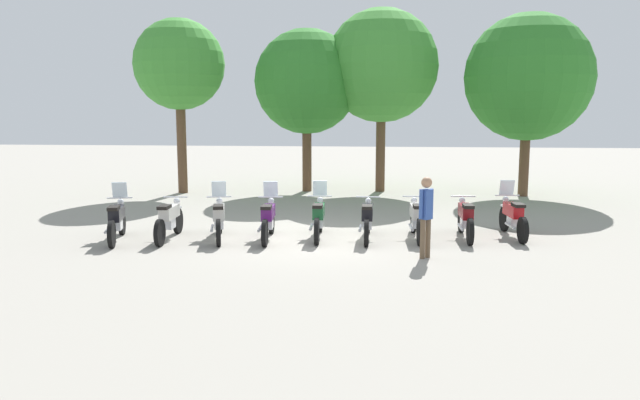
{
  "coord_description": "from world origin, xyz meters",
  "views": [
    {
      "loc": [
        1.5,
        -14.56,
        3.1
      ],
      "look_at": [
        0.0,
        0.5,
        0.9
      ],
      "focal_mm": 34.15,
      "sensor_mm": 36.0,
      "label": 1
    }
  ],
  "objects_px": {
    "motorcycle_1": "(169,219)",
    "motorcycle_2": "(219,218)",
    "motorcycle_3": "(268,218)",
    "tree_1": "(307,82)",
    "motorcycle_8": "(513,216)",
    "tree_0": "(179,65)",
    "motorcycle_0": "(117,220)",
    "tree_3": "(528,77)",
    "motorcycle_4": "(319,217)",
    "person_0": "(426,211)",
    "motorcycle_5": "(367,219)",
    "motorcycle_6": "(416,218)",
    "tree_2": "(382,66)",
    "motorcycle_7": "(465,218)"
  },
  "relations": [
    {
      "from": "motorcycle_3",
      "to": "tree_0",
      "type": "height_order",
      "value": "tree_0"
    },
    {
      "from": "tree_0",
      "to": "motorcycle_3",
      "type": "bearing_deg",
      "value": -59.34
    },
    {
      "from": "motorcycle_5",
      "to": "motorcycle_1",
      "type": "bearing_deg",
      "value": 95.98
    },
    {
      "from": "tree_3",
      "to": "tree_0",
      "type": "bearing_deg",
      "value": -178.26
    },
    {
      "from": "motorcycle_3",
      "to": "motorcycle_6",
      "type": "distance_m",
      "value": 3.64
    },
    {
      "from": "tree_0",
      "to": "motorcycle_6",
      "type": "bearing_deg",
      "value": -42.4
    },
    {
      "from": "motorcycle_2",
      "to": "motorcycle_3",
      "type": "relative_size",
      "value": 0.98
    },
    {
      "from": "motorcycle_5",
      "to": "tree_1",
      "type": "height_order",
      "value": "tree_1"
    },
    {
      "from": "motorcycle_5",
      "to": "motorcycle_2",
      "type": "bearing_deg",
      "value": 95.3
    },
    {
      "from": "motorcycle_7",
      "to": "person_0",
      "type": "bearing_deg",
      "value": 152.23
    },
    {
      "from": "motorcycle_2",
      "to": "tree_0",
      "type": "height_order",
      "value": "tree_0"
    },
    {
      "from": "tree_2",
      "to": "motorcycle_7",
      "type": "bearing_deg",
      "value": -76.46
    },
    {
      "from": "motorcycle_2",
      "to": "motorcycle_8",
      "type": "relative_size",
      "value": 0.98
    },
    {
      "from": "motorcycle_0",
      "to": "motorcycle_3",
      "type": "bearing_deg",
      "value": -97.01
    },
    {
      "from": "motorcycle_2",
      "to": "motorcycle_8",
      "type": "bearing_deg",
      "value": -95.93
    },
    {
      "from": "motorcycle_2",
      "to": "tree_3",
      "type": "relative_size",
      "value": 0.32
    },
    {
      "from": "motorcycle_2",
      "to": "motorcycle_4",
      "type": "bearing_deg",
      "value": -94.52
    },
    {
      "from": "motorcycle_3",
      "to": "motorcycle_6",
      "type": "height_order",
      "value": "motorcycle_3"
    },
    {
      "from": "motorcycle_3",
      "to": "tree_0",
      "type": "relative_size",
      "value": 0.33
    },
    {
      "from": "tree_1",
      "to": "tree_3",
      "type": "bearing_deg",
      "value": -4.14
    },
    {
      "from": "motorcycle_2",
      "to": "person_0",
      "type": "relative_size",
      "value": 1.23
    },
    {
      "from": "motorcycle_2",
      "to": "motorcycle_8",
      "type": "xyz_separation_m",
      "value": [
        7.23,
        1.0,
        0.0
      ]
    },
    {
      "from": "motorcycle_8",
      "to": "tree_3",
      "type": "bearing_deg",
      "value": -19.15
    },
    {
      "from": "motorcycle_4",
      "to": "person_0",
      "type": "distance_m",
      "value": 3.15
    },
    {
      "from": "motorcycle_8",
      "to": "motorcycle_1",
      "type": "bearing_deg",
      "value": 93.14
    },
    {
      "from": "motorcycle_8",
      "to": "tree_2",
      "type": "bearing_deg",
      "value": 16.63
    },
    {
      "from": "motorcycle_1",
      "to": "tree_0",
      "type": "xyz_separation_m",
      "value": [
        -2.45,
        8.45,
        4.32
      ]
    },
    {
      "from": "motorcycle_0",
      "to": "motorcycle_4",
      "type": "bearing_deg",
      "value": -95.45
    },
    {
      "from": "tree_3",
      "to": "person_0",
      "type": "bearing_deg",
      "value": -112.95
    },
    {
      "from": "motorcycle_5",
      "to": "motorcycle_6",
      "type": "bearing_deg",
      "value": -79.71
    },
    {
      "from": "motorcycle_5",
      "to": "motorcycle_8",
      "type": "relative_size",
      "value": 1.0
    },
    {
      "from": "tree_2",
      "to": "tree_0",
      "type": "bearing_deg",
      "value": -171.08
    },
    {
      "from": "motorcycle_2",
      "to": "tree_2",
      "type": "relative_size",
      "value": 0.31
    },
    {
      "from": "tree_3",
      "to": "motorcycle_1",
      "type": "bearing_deg",
      "value": -139.63
    },
    {
      "from": "motorcycle_0",
      "to": "motorcycle_6",
      "type": "height_order",
      "value": "motorcycle_0"
    },
    {
      "from": "tree_2",
      "to": "motorcycle_8",
      "type": "bearing_deg",
      "value": -68.63
    },
    {
      "from": "motorcycle_1",
      "to": "motorcycle_4",
      "type": "xyz_separation_m",
      "value": [
        3.61,
        0.56,
        0.01
      ]
    },
    {
      "from": "motorcycle_5",
      "to": "person_0",
      "type": "xyz_separation_m",
      "value": [
        1.28,
        -1.82,
        0.52
      ]
    },
    {
      "from": "motorcycle_0",
      "to": "motorcycle_8",
      "type": "xyz_separation_m",
      "value": [
        9.63,
        1.43,
        0.0
      ]
    },
    {
      "from": "person_0",
      "to": "tree_1",
      "type": "height_order",
      "value": "tree_1"
    },
    {
      "from": "motorcycle_2",
      "to": "motorcycle_8",
      "type": "height_order",
      "value": "same"
    },
    {
      "from": "motorcycle_6",
      "to": "person_0",
      "type": "distance_m",
      "value": 2.1
    },
    {
      "from": "motorcycle_0",
      "to": "tree_3",
      "type": "xyz_separation_m",
      "value": [
        11.6,
        9.1,
        3.81
      ]
    },
    {
      "from": "motorcycle_0",
      "to": "motorcycle_2",
      "type": "height_order",
      "value": "same"
    },
    {
      "from": "motorcycle_5",
      "to": "motorcycle_8",
      "type": "bearing_deg",
      "value": -79.43
    },
    {
      "from": "tree_1",
      "to": "motorcycle_8",
      "type": "bearing_deg",
      "value": -53.23
    },
    {
      "from": "motorcycle_3",
      "to": "tree_0",
      "type": "xyz_separation_m",
      "value": [
        -4.86,
        8.19,
        4.3
      ]
    },
    {
      "from": "motorcycle_1",
      "to": "motorcycle_2",
      "type": "relative_size",
      "value": 1.02
    },
    {
      "from": "motorcycle_1",
      "to": "tree_0",
      "type": "distance_m",
      "value": 9.8
    },
    {
      "from": "motorcycle_2",
      "to": "person_0",
      "type": "distance_m",
      "value": 5.14
    }
  ]
}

